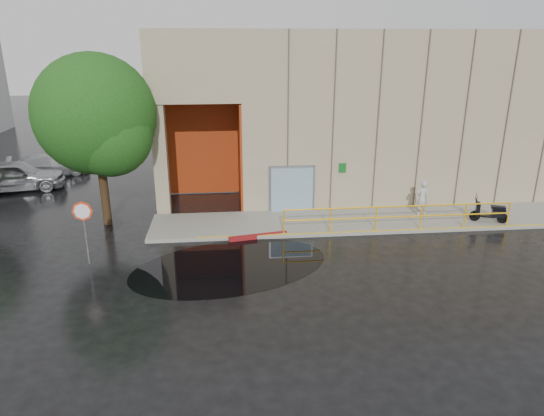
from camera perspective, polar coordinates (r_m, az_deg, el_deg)
The scene contains 12 objects.
ground at distance 16.91m, azimuth 4.39°, elevation -7.42°, with size 120.00×120.00×0.00m, color black.
sidewalk at distance 21.84m, azimuth 12.75°, elevation -1.36°, with size 20.00×3.00×0.15m, color gray.
building at distance 27.24m, azimuth 11.40°, elevation 11.71°, with size 20.00×10.17×8.00m.
guardrail at distance 20.53m, azimuth 14.68°, elevation -1.06°, with size 9.56×0.06×1.03m.
person at distance 22.42m, azimuth 17.25°, elevation 1.12°, with size 0.58×0.38×1.58m, color #B2B3B7.
scooter at distance 22.62m, azimuth 24.31°, elevation 0.12°, with size 1.58×1.00×1.19m.
stop_sign at distance 17.93m, azimuth -21.32°, elevation -1.15°, with size 0.71×0.10×2.35m.
red_curb at distance 19.50m, azimuth -1.64°, elevation -3.35°, with size 2.40×0.18×0.18m, color maroon.
puddle at distance 17.30m, azimuth -4.90°, elevation -6.78°, with size 7.10×4.37×0.01m, color black.
car_a at distance 28.88m, azimuth -27.92°, elevation 3.39°, with size 1.92×4.77×1.63m, color #AEAFB5.
car_c at distance 31.33m, azimuth -24.72°, elevation 4.61°, with size 1.78×4.37×1.27m, color silver.
tree_near at distance 20.99m, azimuth -19.70°, elevation 9.77°, with size 4.88×4.88×7.16m.
Camera 1 is at (-2.77, -14.88, 7.53)m, focal length 32.00 mm.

